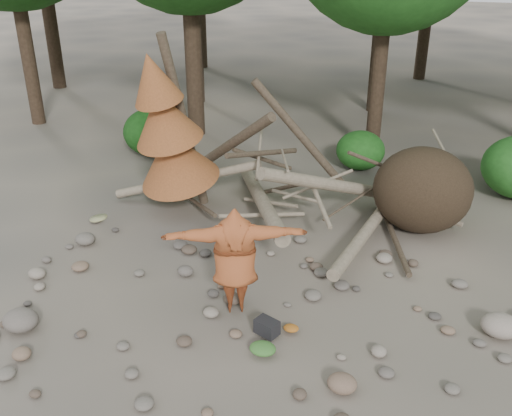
# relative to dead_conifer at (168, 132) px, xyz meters

# --- Properties ---
(ground) EXTENTS (120.00, 120.00, 0.00)m
(ground) POSITION_rel_dead_conifer_xyz_m (3.12, -3.37, -2.11)
(ground) COLOR #514C44
(ground) RESTS_ON ground
(deadfall_pile) EXTENTS (8.55, 5.24, 3.30)m
(deadfall_pile) POSITION_rel_dead_conifer_xyz_m (5.13, 0.87, -1.16)
(deadfall_pile) COLOR #332619
(deadfall_pile) RESTS_ON ground
(dead_conifer) EXTENTS (2.06, 2.16, 4.35)m
(dead_conifer) POSITION_rel_dead_conifer_xyz_m (0.00, 0.00, 0.00)
(dead_conifer) COLOR #4C3F30
(dead_conifer) RESTS_ON ground
(bush_left) EXTENTS (1.80, 1.80, 1.44)m
(bush_left) POSITION_rel_dead_conifer_xyz_m (-2.38, 3.83, -1.39)
(bush_left) COLOR #174A13
(bush_left) RESTS_ON ground
(bush_mid) EXTENTS (1.40, 1.40, 1.12)m
(bush_mid) POSITION_rel_dead_conifer_xyz_m (3.92, 4.43, -1.55)
(bush_mid) COLOR #205E1B
(bush_mid) RESTS_ON ground
(frisbee_thrower) EXTENTS (3.73, 1.49, 2.00)m
(frisbee_thrower) POSITION_rel_dead_conifer_xyz_m (2.71, -3.34, -1.03)
(frisbee_thrower) COLOR #9D4923
(frisbee_thrower) RESTS_ON ground
(backpack) EXTENTS (0.46, 0.39, 0.26)m
(backpack) POSITION_rel_dead_conifer_xyz_m (3.44, -3.86, -1.98)
(backpack) COLOR black
(backpack) RESTS_ON ground
(cloth_green) EXTENTS (0.44, 0.36, 0.16)m
(cloth_green) POSITION_rel_dead_conifer_xyz_m (3.51, -4.34, -2.03)
(cloth_green) COLOR #386B2A
(cloth_green) RESTS_ON ground
(cloth_orange) EXTENTS (0.27, 0.22, 0.10)m
(cloth_orange) POSITION_rel_dead_conifer_xyz_m (3.81, -3.65, -2.06)
(cloth_orange) COLOR #A15B1B
(cloth_orange) RESTS_ON ground
(boulder_front_left) EXTENTS (0.62, 0.55, 0.37)m
(boulder_front_left) POSITION_rel_dead_conifer_xyz_m (-0.66, -4.89, -1.93)
(boulder_front_left) COLOR #696057
(boulder_front_left) RESTS_ON ground
(boulder_front_right) EXTENTS (0.45, 0.40, 0.27)m
(boulder_front_right) POSITION_rel_dead_conifer_xyz_m (4.86, -4.77, -1.98)
(boulder_front_right) COLOR #785E4B
(boulder_front_right) RESTS_ON ground
(boulder_mid_right) EXTENTS (0.65, 0.58, 0.39)m
(boulder_mid_right) POSITION_rel_dead_conifer_xyz_m (7.21, -2.68, -1.92)
(boulder_mid_right) COLOR gray
(boulder_mid_right) RESTS_ON ground
(boulder_mid_left) EXTENTS (0.44, 0.40, 0.27)m
(boulder_mid_left) POSITION_rel_dead_conifer_xyz_m (-1.26, -1.92, -1.98)
(boulder_mid_left) COLOR #665F55
(boulder_mid_left) RESTS_ON ground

